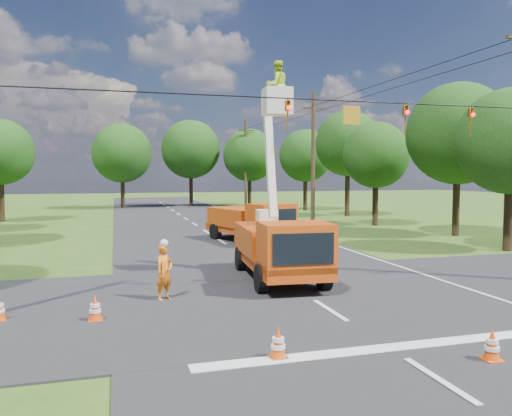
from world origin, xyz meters
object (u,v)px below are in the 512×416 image
object	(u,v)px
pole_right_far	(246,163)
traffic_cone_3	(267,243)
bucket_truck	(280,234)
distant_car	(242,212)
tree_far_a	(122,153)
traffic_cone_7	(298,230)
tree_far_b	(191,149)
traffic_cone_2	(286,253)
second_truck	(251,221)
tree_right_c	(376,155)
traffic_cone_0	(278,343)
traffic_cone_1	(492,345)
tree_right_d	(348,144)
tree_far_c	(250,155)
tree_left_f	(0,152)
tree_right_e	(306,156)
pole_right_mid	(313,158)
tree_right_a	(511,142)
tree_right_b	(458,134)
ground_worker	(164,272)

from	to	relation	value
pole_right_far	traffic_cone_3	bearing A→B (deg)	-102.67
bucket_truck	distant_car	distance (m)	23.89
tree_far_a	traffic_cone_7	bearing A→B (deg)	-70.04
traffic_cone_3	tree_far_b	xyz separation A→B (m)	(1.32, 35.32, 6.45)
traffic_cone_3	distant_car	bearing A→B (deg)	80.29
traffic_cone_2	tree_far_b	bearing A→B (deg)	87.82
distant_car	traffic_cone_7	size ratio (longest dim) A/B	5.40
second_truck	traffic_cone_2	distance (m)	6.38
second_truck	tree_far_b	bearing A→B (deg)	69.07
pole_right_far	tree_right_c	world-z (taller)	pole_right_far
traffic_cone_0	traffic_cone_7	size ratio (longest dim) A/B	1.00
tree_right_c	tree_far_a	size ratio (longest dim) A/B	0.82
traffic_cone_1	tree_right_c	distance (m)	28.33
second_truck	pole_right_far	distance (m)	28.66
bucket_truck	traffic_cone_2	size ratio (longest dim) A/B	11.43
tree_right_d	tree_far_a	distance (m)	25.46
tree_right_c	tree_far_c	world-z (taller)	tree_far_c
traffic_cone_3	tree_far_b	distance (m)	35.92
tree_left_f	traffic_cone_7	bearing A→B (deg)	-37.38
traffic_cone_7	tree_right_e	size ratio (longest dim) A/B	0.08
traffic_cone_2	second_truck	bearing A→B (deg)	89.12
second_truck	pole_right_mid	bearing A→B (deg)	29.11
pole_right_far	tree_right_a	distance (m)	34.37
distant_car	tree_right_d	world-z (taller)	tree_right_d
tree_right_d	tree_right_c	bearing A→B (deg)	-101.31
tree_right_b	ground_worker	bearing A→B (deg)	-149.62
tree_left_f	tree_right_c	size ratio (longest dim) A/B	1.07
ground_worker	traffic_cone_2	world-z (taller)	ground_worker
traffic_cone_3	tree_left_f	world-z (taller)	tree_left_f
tree_right_b	traffic_cone_2	bearing A→B (deg)	-156.50
tree_left_f	tree_far_b	distance (m)	23.30
distant_car	traffic_cone_7	bearing A→B (deg)	-80.06
traffic_cone_2	tree_right_c	distance (m)	18.07
ground_worker	tree_right_d	size ratio (longest dim) A/B	0.18
bucket_truck	tree_right_c	distance (m)	21.54
pole_right_far	tree_far_a	bearing A→B (deg)	167.47
traffic_cone_1	tree_far_b	size ratio (longest dim) A/B	0.07
tree_far_a	traffic_cone_2	bearing A→B (deg)	-79.97
traffic_cone_3	tree_far_c	distance (m)	33.73
tree_right_e	ground_worker	bearing A→B (deg)	-117.93
traffic_cone_3	pole_right_mid	size ratio (longest dim) A/B	0.07
bucket_truck	tree_right_a	size ratio (longest dim) A/B	0.98
second_truck	tree_far_c	size ratio (longest dim) A/B	0.72
traffic_cone_7	tree_far_c	xyz separation A→B (m)	(4.20, 27.35, 5.70)
traffic_cone_2	distant_car	bearing A→B (deg)	81.54
bucket_truck	traffic_cone_2	xyz separation A→B (m)	(1.57, 3.74, -1.38)
tree_right_e	tree_far_a	xyz separation A→B (m)	(-18.80, 8.00, 0.38)
ground_worker	tree_left_f	world-z (taller)	tree_left_f
traffic_cone_1	tree_far_a	world-z (taller)	tree_far_a
tree_right_c	tree_right_e	world-z (taller)	tree_right_e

